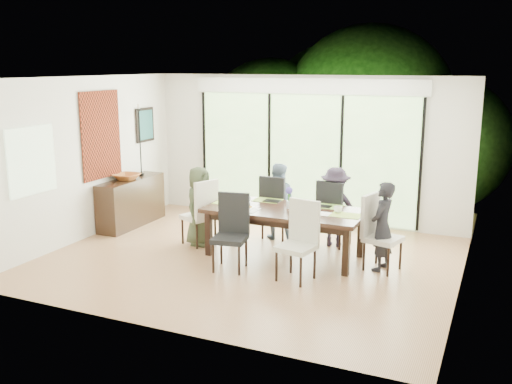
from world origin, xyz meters
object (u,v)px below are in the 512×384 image
at_px(person_far_left, 277,201).
at_px(bowl, 127,177).
at_px(person_right_end, 382,226).
at_px(chair_near_left, 230,233).
at_px(vase, 289,205).
at_px(chair_right_end, 383,233).
at_px(person_left_end, 199,206).
at_px(table_top, 285,211).
at_px(chair_left_end, 198,211).
at_px(cup_b, 292,208).
at_px(chair_far_right, 335,212).
at_px(person_far_right, 335,207).
at_px(cup_c, 338,210).
at_px(sideboard, 131,202).
at_px(chair_near_right, 296,241).
at_px(laptop, 231,204).
at_px(cup_a, 247,199).
at_px(chair_far_left, 278,206).

relative_size(person_far_left, bowl, 2.82).
bearing_deg(person_right_end, chair_near_left, -56.21).
bearing_deg(vase, person_far_left, 122.66).
distance_m(chair_right_end, person_left_end, 2.98).
bearing_deg(table_top, chair_left_end, 180.00).
height_order(cup_b, bowl, bowl).
bearing_deg(chair_far_right, person_left_end, 33.56).
relative_size(person_far_right, bowl, 2.82).
distance_m(chair_right_end, cup_c, 0.75).
bearing_deg(person_far_right, sideboard, -3.69).
bearing_deg(sideboard, cup_b, -10.04).
height_order(table_top, bowl, bowl).
bearing_deg(person_left_end, sideboard, 75.69).
bearing_deg(person_right_end, person_far_left, -103.21).
height_order(chair_far_right, sideboard, chair_far_right).
relative_size(chair_near_right, person_left_end, 0.85).
height_order(table_top, person_left_end, person_left_end).
bearing_deg(chair_far_right, laptop, 45.00).
relative_size(person_right_end, cup_a, 10.40).
height_order(table_top, sideboard, sideboard).
xyz_separation_m(chair_far_right, person_far_right, (0.00, -0.02, 0.09)).
distance_m(person_left_end, vase, 1.54).
distance_m(chair_left_end, cup_a, 0.85).
distance_m(chair_near_left, vase, 1.10).
bearing_deg(vase, cup_b, -56.31).
bearing_deg(bowl, cup_b, -8.36).
distance_m(chair_near_left, sideboard, 3.00).
bearing_deg(chair_right_end, cup_a, 101.83).
relative_size(chair_far_left, chair_far_right, 1.00).
distance_m(table_top, cup_c, 0.81).
bearing_deg(cup_a, chair_near_right, -40.36).
relative_size(chair_near_left, person_far_left, 0.85).
bearing_deg(cup_c, chair_near_right, -107.19).
height_order(cup_c, sideboard, sideboard).
bearing_deg(table_top, chair_right_end, 0.00).
distance_m(chair_near_left, laptop, 0.87).
bearing_deg(laptop, chair_far_right, 0.03).
bearing_deg(chair_near_right, person_left_end, 166.95).
height_order(person_far_right, vase, person_far_right).
distance_m(chair_far_right, person_far_left, 1.00).
xyz_separation_m(chair_right_end, bowl, (-4.68, 0.39, 0.37)).
xyz_separation_m(chair_right_end, sideboard, (-4.68, 0.49, -0.12)).
bearing_deg(table_top, vase, 45.00).
xyz_separation_m(laptop, cup_a, (0.15, 0.25, 0.03)).
bearing_deg(chair_far_right, chair_near_right, 99.18).
relative_size(vase, cup_a, 0.97).
bearing_deg(bowl, person_right_end, -4.77).
height_order(vase, sideboard, vase).
bearing_deg(cup_c, sideboard, 174.42).
bearing_deg(vase, cup_a, 172.41).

